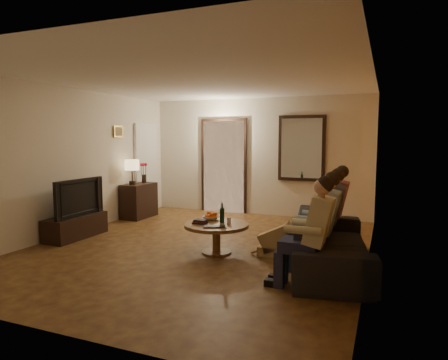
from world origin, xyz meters
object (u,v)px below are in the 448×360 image
at_px(person_b, 321,227).
at_px(person_a, 313,238).
at_px(dresser, 139,201).
at_px(tv_stand, 76,227).
at_px(coffee_table, 216,238).
at_px(laptop, 215,227).
at_px(sofa, 332,242).
at_px(bowl, 211,218).
at_px(tv, 74,197).
at_px(dog, 275,238).
at_px(table_lamp, 132,172).
at_px(wine_bottle, 222,212).
at_px(person_d, 333,211).
at_px(person_c, 328,218).

bearing_deg(person_b, person_a, -90.00).
bearing_deg(dresser, tv_stand, -90.00).
relative_size(dresser, coffee_table, 0.86).
xyz_separation_m(person_a, laptop, (-1.47, 0.62, -0.14)).
xyz_separation_m(person_b, laptop, (-1.47, 0.02, -0.14)).
bearing_deg(sofa, person_a, 164.54).
bearing_deg(coffee_table, bowl, 129.29).
bearing_deg(laptop, coffee_table, 83.38).
height_order(tv, sofa, tv).
bearing_deg(tv_stand, tv, 0.00).
bearing_deg(tv_stand, dog, 3.47).
xyz_separation_m(table_lamp, dog, (3.49, -1.48, -0.73)).
bearing_deg(bowl, wine_bottle, -27.55).
height_order(person_d, bowl, person_d).
relative_size(tv, person_b, 0.93).
height_order(sofa, wine_bottle, wine_bottle).
height_order(tv, person_a, person_a).
bearing_deg(person_d, sofa, -83.66).
bearing_deg(coffee_table, person_b, -10.90).
bearing_deg(person_a, person_b, 90.00).
bearing_deg(dresser, sofa, -23.38).
xyz_separation_m(tv_stand, person_c, (4.21, 0.35, 0.41)).
bearing_deg(sofa, table_lamp, 60.01).
relative_size(person_d, laptop, 3.65).
bearing_deg(person_a, dresser, 146.72).
height_order(tv_stand, bowl, bowl).
relative_size(person_d, bowl, 4.63).
xyz_separation_m(coffee_table, wine_bottle, (0.05, 0.10, 0.38)).
bearing_deg(person_b, person_c, 90.00).
bearing_deg(table_lamp, person_a, -31.14).
height_order(tv, bowl, tv).
bearing_deg(person_a, dog, 124.06).
xyz_separation_m(dog, wine_bottle, (-0.80, -0.06, 0.32)).
height_order(table_lamp, person_c, table_lamp).
height_order(coffee_table, wine_bottle, wine_bottle).
height_order(tv_stand, sofa, sofa).
distance_m(person_a, bowl, 2.09).
relative_size(table_lamp, bowl, 2.08).
bearing_deg(coffee_table, laptop, -70.35).
bearing_deg(table_lamp, person_b, -24.77).
bearing_deg(coffee_table, dog, 10.63).
distance_m(dog, wine_bottle, 0.87).
height_order(tv, person_c, person_c).
height_order(person_b, coffee_table, person_b).
bearing_deg(person_a, tv, 168.55).
bearing_deg(person_a, tv_stand, 168.55).
bearing_deg(dresser, table_lamp, -90.00).
xyz_separation_m(tv, person_d, (4.21, 0.95, -0.10)).
distance_m(dresser, person_b, 4.73).
bearing_deg(person_b, wine_bottle, 165.18).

